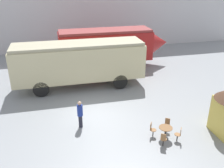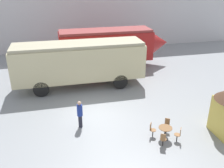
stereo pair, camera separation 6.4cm
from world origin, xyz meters
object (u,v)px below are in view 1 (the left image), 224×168
object	(u,v)px
passenger_coach_vintage	(79,61)
cafe_chair_0	(152,129)
cafe_table_near	(165,130)
visitor_person	(80,113)
streamlined_locomotive	(114,45)

from	to	relation	value
passenger_coach_vintage	cafe_chair_0	size ratio (longest dim) A/B	11.99
passenger_coach_vintage	cafe_table_near	xyz separation A→B (m)	(3.82, -8.45, -1.67)
passenger_coach_vintage	cafe_chair_0	distance (m)	8.83
passenger_coach_vintage	visitor_person	world-z (taller)	passenger_coach_vintage
cafe_table_near	streamlined_locomotive	bearing A→B (deg)	89.59
streamlined_locomotive	visitor_person	size ratio (longest dim) A/B	6.22
cafe_table_near	visitor_person	world-z (taller)	visitor_person
passenger_coach_vintage	visitor_person	distance (m)	6.30
visitor_person	streamlined_locomotive	bearing A→B (deg)	65.77
passenger_coach_vintage	cafe_table_near	size ratio (longest dim) A/B	13.62
passenger_coach_vintage	cafe_table_near	bearing A→B (deg)	-65.68
cafe_table_near	cafe_chair_0	bearing A→B (deg)	147.58
streamlined_locomotive	visitor_person	world-z (taller)	streamlined_locomotive
passenger_coach_vintage	cafe_table_near	distance (m)	9.43
streamlined_locomotive	visitor_person	bearing A→B (deg)	-114.23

